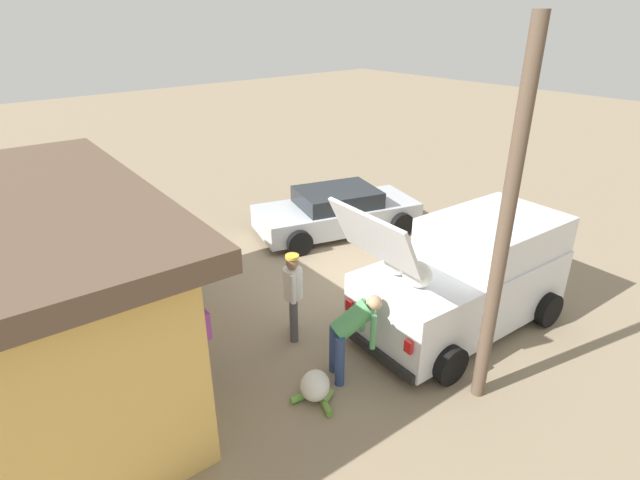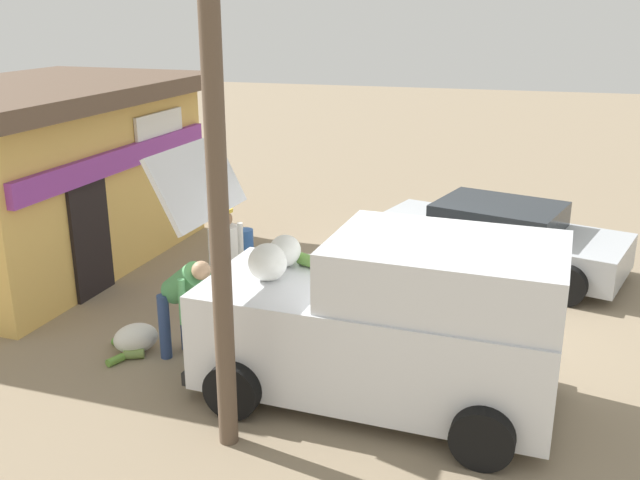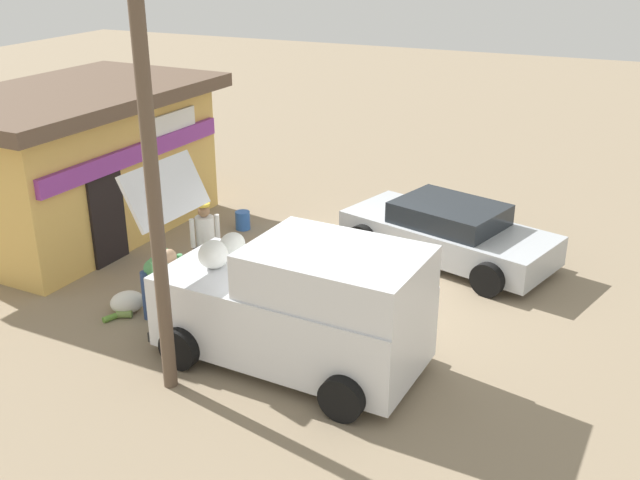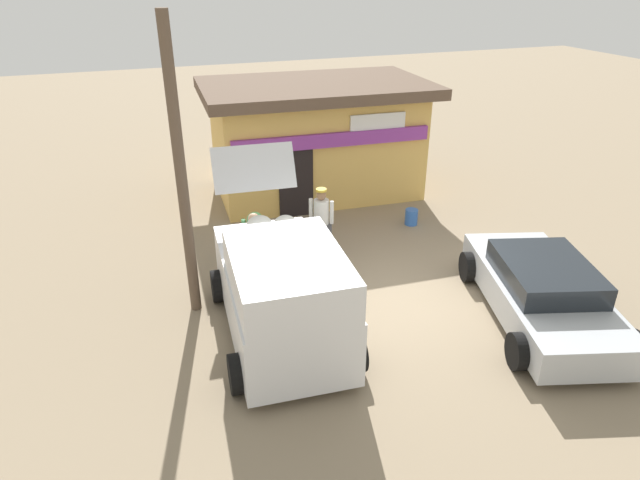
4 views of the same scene
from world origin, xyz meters
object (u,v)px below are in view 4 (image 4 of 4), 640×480
storefront_bar (316,137)px  delivery_van (281,289)px  paint_bucket (411,217)px  unloaded_banana_pile (251,244)px  parked_sedan (542,291)px  customer_bending (258,229)px  vendor_standing (321,218)px

storefront_bar → delivery_van: (-2.93, -6.51, -0.63)m
paint_bucket → delivery_van: bearing=-141.9°
unloaded_banana_pile → storefront_bar: bearing=49.2°
storefront_bar → delivery_van: bearing=-114.2°
storefront_bar → parked_sedan: 7.84m
customer_bending → paint_bucket: bearing=11.2°
vendor_standing → paint_bucket: bearing=16.4°
storefront_bar → delivery_van: size_ratio=1.40×
storefront_bar → paint_bucket: size_ratio=15.66×
paint_bucket → storefront_bar: bearing=116.7°
paint_bucket → vendor_standing: bearing=-163.6°
customer_bending → paint_bucket: 4.33m
storefront_bar → unloaded_banana_pile: size_ratio=7.22×
storefront_bar → customer_bending: storefront_bar is taller
parked_sedan → customer_bending: customer_bending is taller
customer_bending → unloaded_banana_pile: size_ratio=1.61×
storefront_bar → paint_bucket: (1.52, -3.02, -1.41)m
delivery_van → paint_bucket: (4.45, 3.49, -0.78)m
storefront_bar → parked_sedan: size_ratio=1.41×
parked_sedan → delivery_van: bearing=167.5°
storefront_bar → paint_bucket: storefront_bar is taller
storefront_bar → paint_bucket: bearing=-63.3°
delivery_van → customer_bending: size_ratio=3.19×
storefront_bar → customer_bending: (-2.67, -3.86, -0.72)m
customer_bending → paint_bucket: customer_bending is taller
paint_bucket → parked_sedan: bearing=-86.7°
parked_sedan → storefront_bar: bearing=103.2°
vendor_standing → paint_bucket: (2.74, 0.81, -0.72)m
customer_bending → paint_bucket: (4.19, 0.83, -0.68)m
vendor_standing → delivery_van: bearing=-122.5°
storefront_bar → unloaded_banana_pile: storefront_bar is taller
vendor_standing → storefront_bar: bearing=72.4°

